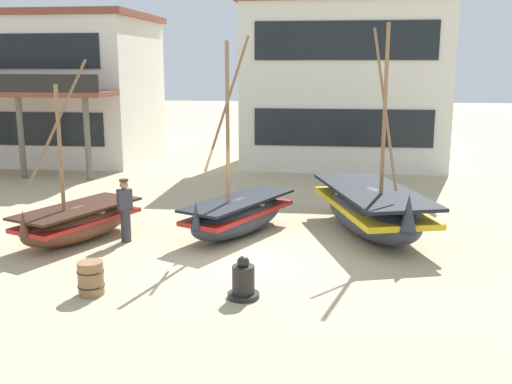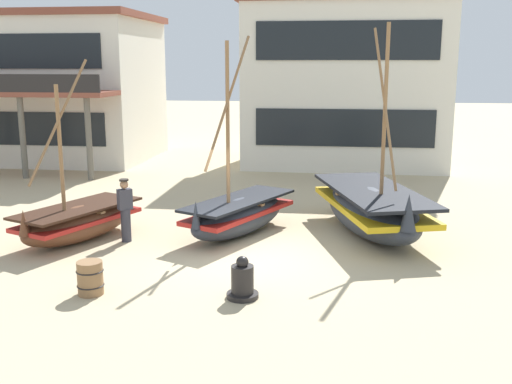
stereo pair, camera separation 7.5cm
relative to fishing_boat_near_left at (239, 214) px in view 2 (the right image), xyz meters
The scene contains 9 objects.
ground_plane 2.04m from the fishing_boat_near_left, 72.23° to the right, with size 120.00×120.00×0.00m, color tan.
fishing_boat_near_left is the anchor object (origin of this frame).
fishing_boat_centre_large 3.69m from the fishing_boat_near_left, ahead, with size 3.34×5.40×5.63m.
fishing_boat_far_right 4.29m from the fishing_boat_near_left, 164.68° to the right, with size 2.67×3.82×4.74m.
fisherman_by_hull 3.05m from the fishing_boat_near_left, 159.77° to the right, with size 0.42×0.40×1.68m.
capstan_winch 4.59m from the fishing_boat_near_left, 79.80° to the right, with size 0.65×0.65×0.88m.
wooden_barrel 5.27m from the fishing_boat_near_left, 115.88° to the right, with size 0.56×0.56×0.70m.
harbor_building_main 12.97m from the fishing_boat_near_left, 76.59° to the left, with size 9.26×5.21×7.44m.
harbor_building_annex 17.06m from the fishing_boat_near_left, 132.77° to the left, with size 10.23×9.31×6.92m.
Camera 2 is at (2.00, -13.91, 4.64)m, focal length 42.15 mm.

